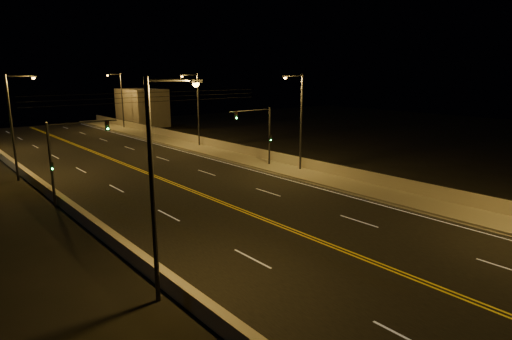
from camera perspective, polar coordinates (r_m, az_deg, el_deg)
ground at (r=20.74m, az=30.04°, el=-16.25°), size 160.00×160.00×0.00m
road at (r=32.44m, az=-4.99°, el=-4.19°), size 18.00×120.00×0.02m
sidewalk at (r=39.32m, az=8.03°, el=-1.01°), size 3.60×120.00×0.30m
curb at (r=38.01m, az=6.12°, el=-1.56°), size 0.14×120.00×0.15m
parapet_wall at (r=40.38m, az=9.63°, el=0.25°), size 0.30×120.00×1.00m
jersey_barrier at (r=28.32m, az=-20.98°, el=-6.74°), size 0.45×120.00×0.81m
distant_building_right at (r=81.23m, az=-14.96°, el=8.07°), size 6.00×10.00×6.62m
parapet_rail at (r=40.27m, az=9.66°, el=0.98°), size 0.06×120.00×0.06m
lane_markings at (r=32.38m, az=-4.92°, el=-4.20°), size 17.32×116.00×0.00m
streetlight_1 at (r=41.01m, az=5.79°, el=7.06°), size 2.55×0.28×9.37m
streetlight_2 at (r=55.32m, az=-7.96°, el=8.49°), size 2.55×0.28×9.37m
streetlight_3 at (r=76.76m, az=-17.63°, el=9.21°), size 2.55×0.28×9.37m
streetlight_4 at (r=17.70m, az=-12.96°, el=-0.88°), size 2.55×0.28×9.37m
streetlight_5 at (r=43.30m, az=-29.53°, el=5.77°), size 2.55×0.28×9.37m
traffic_signal_right at (r=42.80m, az=0.81°, el=5.31°), size 5.11×0.31×6.12m
traffic_signal_left at (r=33.88m, az=-24.16°, el=2.17°), size 5.11×0.31×6.12m
overhead_wires at (r=39.27m, az=-13.27°, el=9.47°), size 22.00×0.03×0.83m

